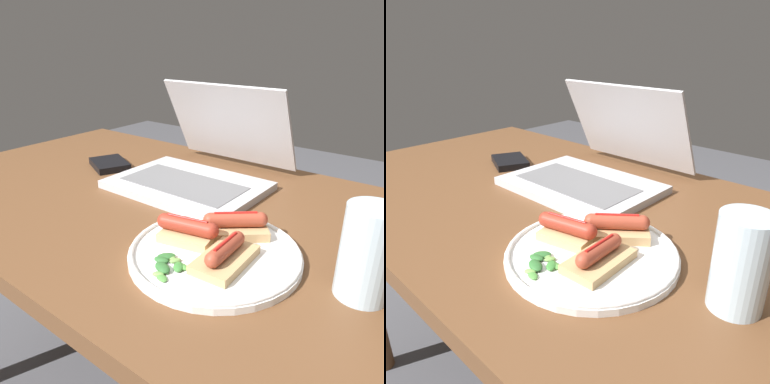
# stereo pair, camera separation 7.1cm
# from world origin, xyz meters

# --- Properties ---
(desk) EXTENTS (1.37, 0.74, 0.70)m
(desk) POSITION_xyz_m (0.00, 0.00, 0.62)
(desk) COLOR brown
(desk) RESTS_ON ground_plane
(laptop) EXTENTS (0.34, 0.36, 0.23)m
(laptop) POSITION_xyz_m (-0.03, 0.13, 0.74)
(laptop) COLOR #B7B7BC
(laptop) RESTS_ON desk
(plate) EXTENTS (0.28, 0.28, 0.02)m
(plate) POSITION_xyz_m (0.18, -0.13, 0.71)
(plate) COLOR white
(plate) RESTS_ON desk
(sausage_toast_left) EXTENTS (0.11, 0.08, 0.04)m
(sausage_toast_left) POSITION_xyz_m (0.13, -0.13, 0.73)
(sausage_toast_left) COLOR tan
(sausage_toast_left) RESTS_ON plate
(sausage_toast_middle) EXTENTS (0.07, 0.12, 0.04)m
(sausage_toast_middle) POSITION_xyz_m (0.22, -0.15, 0.73)
(sausage_toast_middle) COLOR tan
(sausage_toast_middle) RESTS_ON plate
(sausage_toast_right) EXTENTS (0.12, 0.12, 0.04)m
(sausage_toast_right) POSITION_xyz_m (0.18, -0.06, 0.73)
(sausage_toast_right) COLOR tan
(sausage_toast_right) RESTS_ON plate
(salad_pile) EXTENTS (0.06, 0.07, 0.01)m
(salad_pile) POSITION_xyz_m (0.15, -0.21, 0.72)
(salad_pile) COLOR #709E4C
(salad_pile) RESTS_ON plate
(drinking_glass) EXTENTS (0.07, 0.07, 0.13)m
(drinking_glass) POSITION_xyz_m (0.40, -0.08, 0.77)
(drinking_glass) COLOR silver
(drinking_glass) RESTS_ON desk
(external_drive) EXTENTS (0.14, 0.13, 0.02)m
(external_drive) POSITION_xyz_m (-0.30, 0.07, 0.71)
(external_drive) COLOR black
(external_drive) RESTS_ON desk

